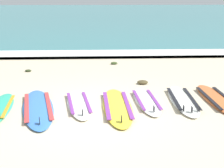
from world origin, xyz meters
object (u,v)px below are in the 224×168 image
(surfboard_1, at_px, (38,107))
(surfboard_3, at_px, (117,106))
(surfboard_2, at_px, (79,104))
(surfboard_0, at_px, (0,108))
(surfboard_5, at_px, (183,100))
(surfboard_6, at_px, (217,99))
(surfboard_4, at_px, (146,101))

(surfboard_1, bearing_deg, surfboard_3, 0.40)
(surfboard_2, xyz_separation_m, surfboard_3, (0.81, -0.18, -0.00))
(surfboard_0, distance_m, surfboard_5, 3.93)
(surfboard_3, xyz_separation_m, surfboard_6, (2.27, 0.36, 0.00))
(surfboard_0, height_order, surfboard_1, same)
(surfboard_3, height_order, surfboard_5, same)
(surfboard_2, xyz_separation_m, surfboard_5, (2.30, 0.16, 0.00))
(surfboard_1, xyz_separation_m, surfboard_4, (2.31, 0.32, 0.00))
(surfboard_5, distance_m, surfboard_6, 0.79)
(surfboard_5, height_order, surfboard_6, same)
(surfboard_0, relative_size, surfboard_1, 0.78)
(surfboard_3, bearing_deg, surfboard_2, 167.66)
(surfboard_0, relative_size, surfboard_3, 0.82)
(surfboard_1, bearing_deg, surfboard_6, 5.38)
(surfboard_6, bearing_deg, surfboard_3, -171.06)
(surfboard_0, xyz_separation_m, surfboard_6, (4.70, 0.36, -0.00))
(surfboard_4, relative_size, surfboard_6, 0.86)
(surfboard_0, relative_size, surfboard_2, 1.00)
(surfboard_2, bearing_deg, surfboard_5, 3.90)
(surfboard_1, relative_size, surfboard_3, 1.05)
(surfboard_4, height_order, surfboard_6, same)
(surfboard_1, distance_m, surfboard_3, 1.64)
(surfboard_0, distance_m, surfboard_6, 4.71)
(surfboard_3, bearing_deg, surfboard_1, -179.60)
(surfboard_3, distance_m, surfboard_4, 0.73)
(surfboard_1, bearing_deg, surfboard_0, 179.47)
(surfboard_1, height_order, surfboard_6, same)
(surfboard_2, relative_size, surfboard_3, 0.82)
(surfboard_1, relative_size, surfboard_2, 1.29)
(surfboard_5, bearing_deg, surfboard_4, -177.93)
(surfboard_2, height_order, surfboard_5, same)
(surfboard_4, bearing_deg, surfboard_0, -174.29)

